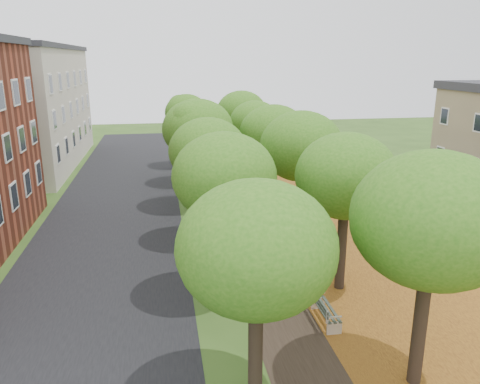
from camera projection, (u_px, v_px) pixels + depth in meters
name	position (u px, v px, depth m)	size (l,w,h in m)	color
street_asphalt	(111.00, 228.00, 26.48)	(8.00, 70.00, 0.01)	black
footpath	(241.00, 220.00, 27.68)	(3.20, 70.00, 0.01)	black
leaf_verge	(322.00, 216.00, 28.48)	(7.50, 70.00, 0.01)	#A2661E
parking_lot	(440.00, 204.00, 30.80)	(9.00, 16.00, 0.01)	black
tree_row_west	(203.00, 144.00, 26.05)	(4.06, 34.06, 6.41)	black
tree_row_east	(286.00, 141.00, 26.82)	(4.06, 34.06, 6.41)	black
building_cream	(14.00, 107.00, 40.58)	(10.30, 20.30, 10.40)	beige
bench	(324.00, 309.00, 16.92)	(0.58, 1.93, 0.91)	#2B362D
car_silver	(461.00, 216.00, 26.59)	(1.48, 3.67, 1.25)	silver
car_red	(442.00, 215.00, 26.41)	(1.54, 4.40, 1.45)	maroon
car_grey	(422.00, 199.00, 29.81)	(1.72, 4.23, 1.23)	#2C2D31
car_white	(381.00, 183.00, 33.64)	(2.09, 4.53, 1.26)	silver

